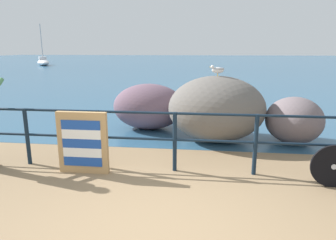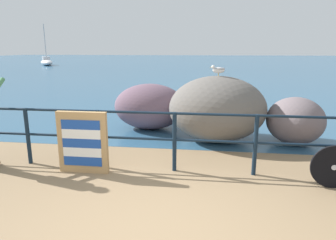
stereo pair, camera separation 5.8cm
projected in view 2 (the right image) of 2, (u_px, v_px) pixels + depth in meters
name	position (u px, v px, depth m)	size (l,w,h in m)	color
ground_plane	(201.00, 77.00, 22.73)	(120.00, 120.00, 0.10)	#846B4C
sea_surface	(205.00, 61.00, 49.67)	(120.00, 90.00, 0.01)	#2D5675
promenade_railing	(175.00, 135.00, 5.03)	(7.98, 0.07, 1.02)	black
folded_deckchair_stack	(83.00, 142.00, 5.01)	(0.84, 0.10, 1.04)	tan
breakwater_boulder_main	(217.00, 109.00, 6.74)	(2.15, 1.83, 1.45)	#605B56
breakwater_boulder_left	(150.00, 106.00, 7.77)	(1.83, 1.33, 1.17)	#664E5D
breakwater_boulder_right	(295.00, 121.00, 6.57)	(1.22, 1.27, 1.02)	#695C60
seagull	(218.00, 70.00, 6.51)	(0.34, 0.13, 0.23)	gold
sailboat	(47.00, 62.00, 37.34)	(3.52, 4.38, 4.90)	white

